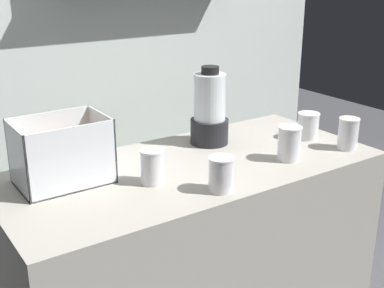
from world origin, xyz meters
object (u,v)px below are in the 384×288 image
at_px(juice_cup_pomegranate_far_left, 152,169).
at_px(juice_cup_mango_right, 308,127).
at_px(juice_cup_pomegranate_left, 221,176).
at_px(carrot_display_bin, 61,163).
at_px(blender_pitcher, 210,111).
at_px(juice_cup_beet_middle, 289,145).
at_px(juice_cup_orange_far_right, 348,136).

height_order(juice_cup_pomegranate_far_left, juice_cup_mango_right, juice_cup_pomegranate_far_left).
bearing_deg(juice_cup_mango_right, juice_cup_pomegranate_left, -160.82).
xyz_separation_m(carrot_display_bin, blender_pitcher, (0.64, 0.05, 0.06)).
relative_size(juice_cup_pomegranate_far_left, juice_cup_beet_middle, 0.91).
relative_size(carrot_display_bin, blender_pitcher, 0.94).
bearing_deg(juice_cup_beet_middle, juice_cup_pomegranate_far_left, 169.43).
xyz_separation_m(juice_cup_pomegranate_far_left, juice_cup_pomegranate_left, (0.15, -0.18, 0.00)).
xyz_separation_m(carrot_display_bin, juice_cup_beet_middle, (0.77, -0.27, -0.01)).
height_order(juice_cup_mango_right, juice_cup_orange_far_right, juice_cup_orange_far_right).
height_order(juice_cup_pomegranate_left, juice_cup_mango_right, juice_cup_pomegranate_left).
bearing_deg(juice_cup_orange_far_right, juice_cup_beet_middle, 171.60).
xyz_separation_m(juice_cup_pomegranate_left, juice_cup_orange_far_right, (0.65, 0.04, 0.00)).
xyz_separation_m(blender_pitcher, juice_cup_pomegranate_far_left, (-0.39, -0.22, -0.08)).
xyz_separation_m(juice_cup_pomegranate_far_left, juice_cup_beet_middle, (0.53, -0.10, 0.01)).
xyz_separation_m(carrot_display_bin, juice_cup_orange_far_right, (1.05, -0.31, -0.02)).
bearing_deg(juice_cup_beet_middle, blender_pitcher, 112.63).
relative_size(juice_cup_pomegranate_far_left, juice_cup_mango_right, 1.07).
xyz_separation_m(blender_pitcher, juice_cup_orange_far_right, (0.41, -0.36, -0.08)).
relative_size(carrot_display_bin, juice_cup_pomegranate_left, 2.57).
height_order(juice_cup_pomegranate_left, juice_cup_beet_middle, juice_cup_beet_middle).
bearing_deg(juice_cup_beet_middle, carrot_display_bin, 160.76).
distance_m(carrot_display_bin, juice_cup_pomegranate_left, 0.53).
bearing_deg(juice_cup_mango_right, carrot_display_bin, 172.40).
xyz_separation_m(juice_cup_pomegranate_far_left, juice_cup_mango_right, (0.77, 0.04, -0.00)).
bearing_deg(juice_cup_mango_right, juice_cup_beet_middle, -150.67).
relative_size(carrot_display_bin, juice_cup_beet_middle, 2.28).
relative_size(carrot_display_bin, juice_cup_pomegranate_far_left, 2.52).
distance_m(blender_pitcher, juice_cup_mango_right, 0.42).
bearing_deg(juice_cup_pomegranate_far_left, blender_pitcher, 29.43).
relative_size(juice_cup_beet_middle, juice_cup_mango_right, 1.18).
height_order(blender_pitcher, juice_cup_beet_middle, blender_pitcher).
distance_m(blender_pitcher, juice_cup_pomegranate_left, 0.47).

